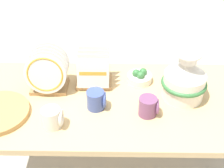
{
  "coord_description": "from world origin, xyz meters",
  "views": [
    {
      "loc": [
        0.1,
        -1.15,
        1.39
      ],
      "look_at": [
        0.0,
        0.0,
        0.73
      ],
      "focal_mm": 50.0,
      "sensor_mm": 36.0,
      "label": 1
    }
  ],
  "objects_px": {
    "dish_rack_round_plates": "(66,72)",
    "mug_plum_glaze": "(28,103)",
    "ceramic_vase": "(174,79)",
    "dish_rack_square_plates": "(125,78)",
    "mug_cream_glaze": "(104,113)",
    "mug_cobalt_glaze": "(159,132)"
  },
  "relations": [
    {
      "from": "dish_rack_round_plates",
      "to": "mug_plum_glaze",
      "type": "relative_size",
      "value": 2.44
    },
    {
      "from": "ceramic_vase",
      "to": "dish_rack_square_plates",
      "type": "height_order",
      "value": "ceramic_vase"
    },
    {
      "from": "dish_rack_square_plates",
      "to": "mug_cream_glaze",
      "type": "distance_m",
      "value": 0.28
    },
    {
      "from": "dish_rack_round_plates",
      "to": "dish_rack_square_plates",
      "type": "bearing_deg",
      "value": 9.49
    },
    {
      "from": "ceramic_vase",
      "to": "mug_cream_glaze",
      "type": "bearing_deg",
      "value": -147.56
    },
    {
      "from": "ceramic_vase",
      "to": "dish_rack_square_plates",
      "type": "xyz_separation_m",
      "value": [
        -0.22,
        0.09,
        -0.05
      ]
    },
    {
      "from": "mug_plum_glaze",
      "to": "mug_cobalt_glaze",
      "type": "relative_size",
      "value": 1.0
    },
    {
      "from": "dish_rack_square_plates",
      "to": "mug_cobalt_glaze",
      "type": "relative_size",
      "value": 1.97
    },
    {
      "from": "dish_rack_round_plates",
      "to": "mug_plum_glaze",
      "type": "bearing_deg",
      "value": -124.68
    },
    {
      "from": "mug_plum_glaze",
      "to": "mug_cobalt_glaze",
      "type": "bearing_deg",
      "value": -15.26
    },
    {
      "from": "mug_cream_glaze",
      "to": "ceramic_vase",
      "type": "bearing_deg",
      "value": 32.44
    },
    {
      "from": "dish_rack_square_plates",
      "to": "ceramic_vase",
      "type": "bearing_deg",
      "value": -21.84
    },
    {
      "from": "dish_rack_square_plates",
      "to": "mug_cobalt_glaze",
      "type": "bearing_deg",
      "value": -68.92
    },
    {
      "from": "dish_rack_square_plates",
      "to": "mug_cream_glaze",
      "type": "height_order",
      "value": "dish_rack_square_plates"
    },
    {
      "from": "ceramic_vase",
      "to": "dish_rack_round_plates",
      "type": "bearing_deg",
      "value": 175.1
    },
    {
      "from": "ceramic_vase",
      "to": "mug_plum_glaze",
      "type": "relative_size",
      "value": 2.77
    },
    {
      "from": "dish_rack_round_plates",
      "to": "dish_rack_square_plates",
      "type": "xyz_separation_m",
      "value": [
        0.27,
        0.04,
        -0.04
      ]
    },
    {
      "from": "dish_rack_square_plates",
      "to": "mug_cobalt_glaze",
      "type": "xyz_separation_m",
      "value": [
        0.14,
        -0.37,
        -0.02
      ]
    },
    {
      "from": "ceramic_vase",
      "to": "mug_plum_glaze",
      "type": "height_order",
      "value": "ceramic_vase"
    },
    {
      "from": "dish_rack_round_plates",
      "to": "ceramic_vase",
      "type": "bearing_deg",
      "value": -4.9
    },
    {
      "from": "mug_plum_glaze",
      "to": "mug_cobalt_glaze",
      "type": "distance_m",
      "value": 0.56
    },
    {
      "from": "mug_plum_glaze",
      "to": "dish_rack_square_plates",
      "type": "bearing_deg",
      "value": 29.91
    }
  ]
}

